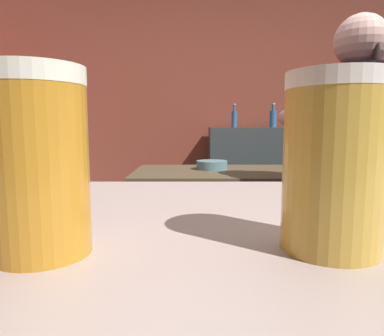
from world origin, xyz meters
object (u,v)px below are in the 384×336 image
mini_fridge (13,198)px  bottle_soy (275,118)px  pint_glass_near (41,163)px  chefs_knife (371,171)px  bartender (356,178)px  mixing_bowl (213,165)px  bottle_vinegar (236,118)px  pint_glass_far (335,163)px

mini_fridge → bottle_soy: size_ratio=4.39×
mini_fridge → pint_glass_near: 3.33m
chefs_knife → bottle_soy: 1.48m
mini_fridge → chefs_knife: (2.67, -1.22, 0.42)m
bartender → pint_glass_near: bartender is taller
mixing_bowl → bottle_vinegar: size_ratio=0.82×
pint_glass_near → bottle_vinegar: (0.51, 3.03, 0.10)m
pint_glass_far → chefs_knife: bearing=61.6°
mixing_bowl → chefs_knife: 0.88m
bottle_soy → pint_glass_near: bearing=-106.2°
mini_fridge → pint_glass_near: bearing=-61.3°
pint_glass_far → bottle_vinegar: bottle_vinegar is taller
chefs_knife → pint_glass_far: (-0.88, -1.63, 0.22)m
chefs_knife → pint_glass_far: pint_glass_far is taller
pint_glass_far → bartender: bearing=63.7°
chefs_knife → bottle_vinegar: size_ratio=1.08×
mixing_bowl → chefs_knife: (0.87, -0.11, -0.02)m
mini_fridge → bartender: bartender is taller
mini_fridge → pint_glass_far: 3.43m
mixing_bowl → pint_glass_near: size_ratio=1.32×
mini_fridge → pint_glass_far: bearing=-57.9°
bartender → bottle_soy: bartender is taller
pint_glass_near → mini_fridge: bearing=118.7°
mini_fridge → chefs_knife: bearing=-24.5°
mixing_bowl → pint_glass_far: size_ratio=1.35×
mini_fridge → chefs_knife: size_ratio=4.22×
bartender → chefs_knife: bartender is taller
mixing_bowl → bottle_soy: 1.51m
pint_glass_far → mixing_bowl: bearing=89.6°
pint_glass_far → bottle_soy: (0.68, 3.07, 0.10)m
mixing_bowl → mini_fridge: bearing=148.4°
mini_fridge → bartender: bearing=-34.2°
bottle_soy → pint_glass_far: bearing=-102.4°
mini_fridge → bottle_soy: bottle_soy is taller
mini_fridge → bottle_soy: (2.46, 0.21, 0.74)m
chefs_knife → pint_glass_near: bearing=-125.5°
mini_fridge → mixing_bowl: 2.16m
pint_glass_near → pint_glass_far: bearing=2.2°
bottle_vinegar → bottle_soy: size_ratio=0.96×
mixing_bowl → pint_glass_near: pint_glass_near is taller
bottle_vinegar → bottle_soy: (0.38, 0.05, 0.00)m
pint_glass_near → pint_glass_far: 0.22m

